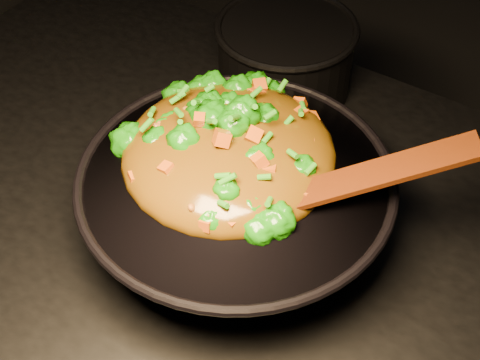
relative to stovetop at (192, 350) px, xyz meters
The scene contains 5 objects.
stovetop is the anchor object (origin of this frame).
wok 0.52m from the stovetop, ahead, with size 0.41×0.41×0.12m, color black, non-canonical shape.
stir_fry 0.62m from the stovetop, 16.64° to the left, with size 0.29×0.29×0.10m, color #187008, non-canonical shape.
spatula 0.67m from the stovetop, ahead, with size 0.29×0.04×0.01m, color #391806.
back_pot 0.61m from the stovetop, 90.52° to the left, with size 0.23×0.23×0.13m, color black.
Camera 1 is at (0.45, -0.51, 1.65)m, focal length 50.00 mm.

